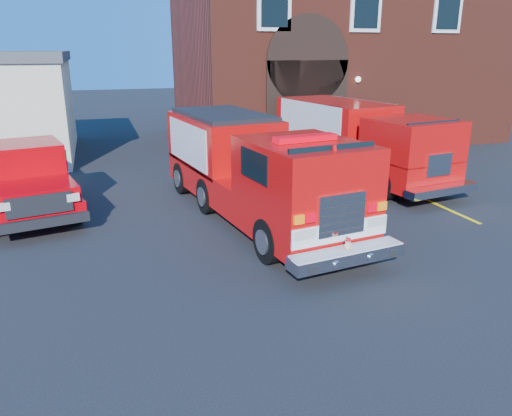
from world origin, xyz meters
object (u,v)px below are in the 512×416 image
object	(u,v)px
fire_engine	(253,168)
pickup_truck	(24,178)
fire_station	(332,53)
secondary_truck	(357,138)

from	to	relation	value
fire_engine	pickup_truck	distance (m)	6.60
fire_station	fire_engine	distance (m)	14.82
fire_engine	fire_station	bearing A→B (deg)	56.23
pickup_truck	fire_engine	bearing A→B (deg)	-24.36
pickup_truck	secondary_truck	distance (m)	10.90
secondary_truck	fire_engine	bearing A→B (deg)	-146.58
fire_station	secondary_truck	world-z (taller)	fire_station
secondary_truck	pickup_truck	bearing A→B (deg)	-177.38
fire_station	secondary_truck	size ratio (longest dim) A/B	1.84
fire_engine	pickup_truck	xyz separation A→B (m)	(-6.00, 2.72, -0.44)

